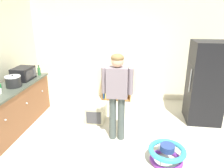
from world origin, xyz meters
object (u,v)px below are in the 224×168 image
Objects in this scene: baby_walker at (167,154)px; green_glass_bottle at (39,71)px; pet_carrier at (96,112)px; white_cup at (0,91)px; crock_pot at (13,81)px; microwave at (23,74)px; bookshelf at (115,86)px; refrigerator at (206,83)px; kitchen_counter at (13,107)px; standing_person at (117,90)px.

baby_walker is 2.46× the size of green_glass_bottle.
pet_carrier is 2.00m from white_cup.
crock_pot is 1.23× the size of green_glass_bottle.
microwave is at bearing 158.36° from baby_walker.
microwave reaches higher than pet_carrier.
microwave is at bearing -114.81° from green_glass_bottle.
white_cup reaches higher than bookshelf.
refrigerator is 2.95× the size of baby_walker.
white_cup is (0.01, -0.86, -0.09)m from microwave.
kitchen_counter is at bearing 166.98° from baby_walker.
white_cup is (-1.88, -2.16, 0.57)m from bookshelf.
refrigerator is 2.07m from standing_person.
standing_person is (2.20, -0.14, 0.56)m from kitchen_counter.
microwave is (-3.06, 1.22, 0.88)m from baby_walker.
standing_person reaches higher than green_glass_bottle.
pet_carrier is at bearing 128.91° from standing_person.
kitchen_counter is at bearing -102.65° from green_glass_bottle.
green_glass_bottle is (0.18, 0.38, -0.04)m from microwave.
bookshelf is (1.91, 1.79, -0.08)m from kitchen_counter.
green_glass_bottle is at bearing 81.86° from crock_pot.
green_glass_bottle is at bearing 166.70° from pet_carrier.
bookshelf is 8.95× the size of white_cup.
baby_walker is at bearing -21.64° from microwave.
kitchen_counter is 4.51× the size of microwave.
green_glass_bottle is (0.20, 0.88, 0.55)m from kitchen_counter.
refrigerator is at bearing 17.06° from white_cup.
crock_pot reaches higher than green_glass_bottle.
baby_walker is at bearing -13.02° from kitchen_counter.
standing_person is 1.35m from baby_walker.
green_glass_bottle is at bearing 152.84° from standing_person.
standing_person is at bearing -3.77° from kitchen_counter.
standing_person is 2.27m from microwave.
kitchen_counter is 0.57m from crock_pot.
white_cup reaches higher than pet_carrier.
kitchen_counter is at bearing 95.16° from white_cup.
white_cup is at bearing -89.30° from microwave.
microwave is (-1.63, -0.04, 0.86)m from pet_carrier.
crock_pot is 0.39m from white_cup.
refrigerator reaches higher than green_glass_bottle.
baby_walker is 3.41m from microwave.
pet_carrier is at bearing 18.16° from crock_pot.
baby_walker is at bearing -13.77° from crock_pot.
green_glass_bottle reaches higher than white_cup.
white_cup reaches higher than kitchen_counter.
crock_pot is (0.05, -0.48, -0.03)m from microwave.
green_glass_bottle is at bearing 179.63° from refrigerator.
baby_walker is (0.88, -0.57, -0.85)m from standing_person.
baby_walker is 1.91m from pet_carrier.
bookshelf is 2.78m from baby_walker.
kitchen_counter reaches higher than bookshelf.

